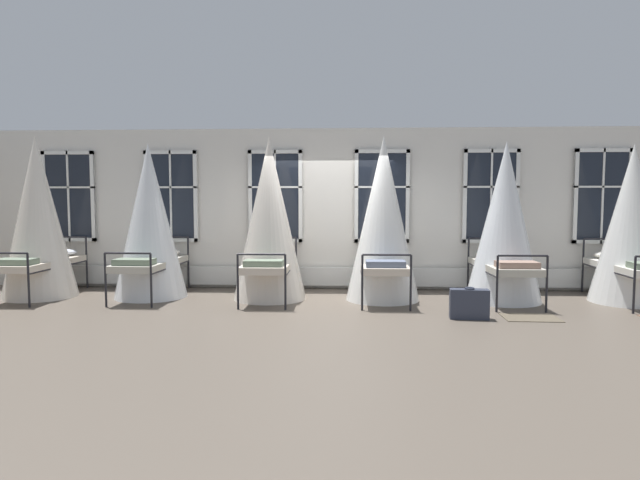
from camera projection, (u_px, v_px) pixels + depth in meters
name	position (u px, v px, depth m)	size (l,w,h in m)	color
ground	(326.00, 297.00, 9.67)	(28.49, 28.49, 0.00)	brown
back_wall_with_windows	(329.00, 209.00, 10.60)	(15.24, 0.10, 3.12)	silver
window_bank	(328.00, 238.00, 10.52)	(11.39, 0.10, 2.63)	black
cot_first	(38.00, 219.00, 9.65)	(1.28, 1.96, 2.89)	black
cot_second	(150.00, 223.00, 9.64)	(1.28, 1.96, 2.74)	black
cot_third	(270.00, 221.00, 9.47)	(1.28, 1.96, 2.83)	black
cot_fourth	(383.00, 221.00, 9.39)	(1.28, 1.95, 2.84)	black
cot_fifth	(505.00, 224.00, 9.26)	(1.28, 1.96, 2.74)	black
cot_sixth	(631.00, 226.00, 9.14)	(1.28, 1.96, 2.68)	black
rug_fifth	(531.00, 318.00, 8.01)	(0.80, 0.56, 0.01)	brown
suitcase_dark	(469.00, 304.00, 7.95)	(0.57, 0.26, 0.47)	#2D3342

